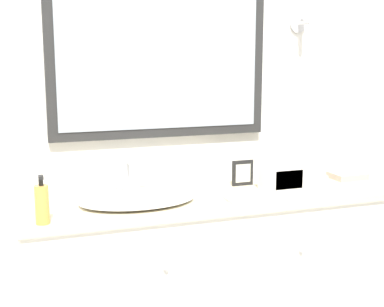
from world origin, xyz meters
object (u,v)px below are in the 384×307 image
(picture_frame, at_px, (243,173))
(soap_bottle, at_px, (42,204))
(sink_basin, at_px, (137,198))
(appliance_box, at_px, (283,177))

(picture_frame, bearing_deg, soap_bottle, -162.66)
(sink_basin, bearing_deg, soap_bottle, -157.38)
(picture_frame, bearing_deg, sink_basin, -166.68)
(sink_basin, xyz_separation_m, picture_frame, (0.57, 0.13, 0.04))
(sink_basin, relative_size, picture_frame, 4.05)
(appliance_box, xyz_separation_m, picture_frame, (-0.14, 0.15, -0.00))
(soap_bottle, distance_m, appliance_box, 1.13)
(soap_bottle, relative_size, picture_frame, 1.52)
(appliance_box, bearing_deg, soap_bottle, -172.30)
(appliance_box, bearing_deg, sink_basin, 178.38)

